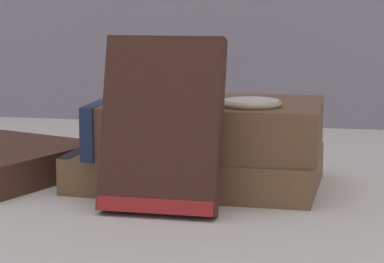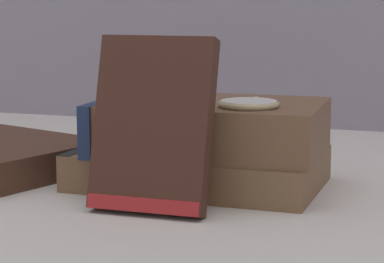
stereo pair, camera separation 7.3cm
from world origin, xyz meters
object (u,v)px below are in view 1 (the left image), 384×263
book_flat_bottom (192,167)px  pocket_watch (251,103)px  book_flat_top (204,126)px  book_leaning_front (162,131)px

book_flat_bottom → pocket_watch: 0.10m
book_flat_bottom → pocket_watch: pocket_watch is taller
book_flat_bottom → pocket_watch: size_ratio=3.96×
book_flat_bottom → pocket_watch: (0.06, -0.03, 0.07)m
book_flat_top → pocket_watch: (0.05, -0.03, 0.03)m
book_flat_bottom → pocket_watch: bearing=-25.7°
book_leaning_front → pocket_watch: bearing=46.9°
book_flat_top → book_leaning_front: book_leaning_front is taller
book_leaning_front → pocket_watch: book_leaning_front is taller
pocket_watch → book_flat_top: bearing=151.7°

